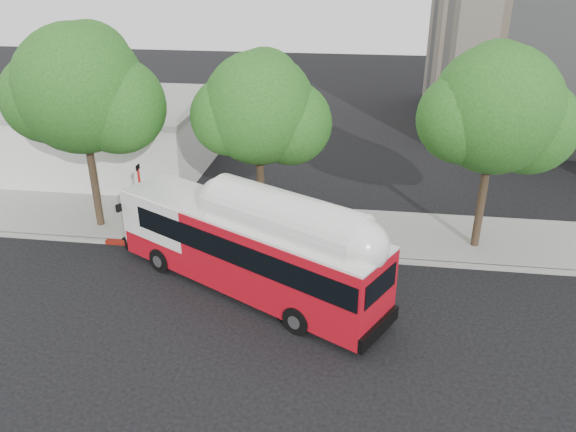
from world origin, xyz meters
name	(u,v)px	position (x,y,z in m)	size (l,w,h in m)	color
ground	(259,302)	(0.00, 0.00, 0.00)	(120.00, 120.00, 0.00)	black
sidewalk	(283,227)	(0.00, 6.50, 0.07)	(60.00, 5.00, 0.15)	gray
curb_strip	(275,253)	(0.00, 3.90, 0.07)	(60.00, 0.30, 0.15)	gray
red_curb_segment	(210,248)	(-3.00, 3.90, 0.08)	(10.00, 0.32, 0.16)	maroon
street_tree_left	(91,94)	(-8.53, 5.56, 6.60)	(6.67, 5.80, 9.74)	#2D2116
street_tree_mid	(268,113)	(-0.59, 6.06, 5.91)	(5.75, 5.00, 8.62)	#2D2116
street_tree_right	(506,115)	(9.44, 5.86, 6.26)	(6.21, 5.40, 9.18)	#2D2116
low_commercial_bldg	(80,132)	(-14.00, 14.00, 2.15)	(16.20, 10.20, 4.25)	silver
transit_bus	(248,251)	(-0.57, 0.91, 1.75)	(12.13, 8.04, 3.75)	#B80C1A
signal_pole	(142,203)	(-6.19, 4.29, 1.96)	(0.11, 0.36, 3.82)	red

